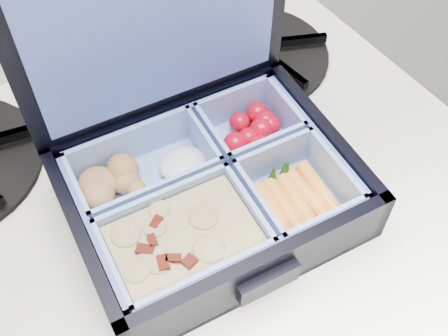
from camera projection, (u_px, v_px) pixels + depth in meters
stove at (203, 336)px, 0.87m from camera, size 0.56×0.56×0.83m
bento_box at (211, 192)px, 0.49m from camera, size 0.26×0.21×0.06m
burner_grate at (254, 48)px, 0.63m from camera, size 0.23×0.23×0.02m
fork at (158, 122)px, 0.58m from camera, size 0.12×0.18×0.01m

